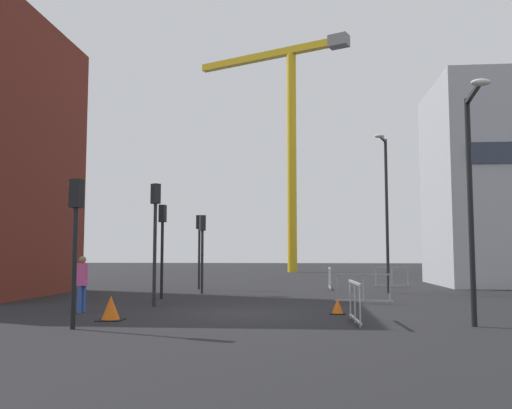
% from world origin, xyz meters
% --- Properties ---
extents(ground, '(160.00, 160.00, 0.00)m').
position_xyz_m(ground, '(0.00, 0.00, 0.00)').
color(ground, black).
extents(construction_crane, '(15.15, 7.76, 22.06)m').
position_xyz_m(construction_crane, '(0.48, 35.65, 14.58)').
color(construction_crane, gold).
rests_on(construction_crane, ground).
extents(streetlamp_tall, '(0.73, 1.51, 7.10)m').
position_xyz_m(streetlamp_tall, '(5.64, 8.66, 4.17)').
color(streetlamp_tall, '#232326').
rests_on(streetlamp_tall, ground).
extents(streetlamp_short, '(0.49, 1.97, 5.80)m').
position_xyz_m(streetlamp_short, '(6.08, -2.81, 3.55)').
color(streetlamp_short, black).
rests_on(streetlamp_short, ground).
extents(traffic_light_far, '(0.28, 0.38, 3.77)m').
position_xyz_m(traffic_light_far, '(-3.81, 5.00, 2.54)').
color(traffic_light_far, black).
rests_on(traffic_light_far, ground).
extents(traffic_light_near, '(0.34, 0.39, 3.53)m').
position_xyz_m(traffic_light_near, '(-2.70, 7.81, 2.39)').
color(traffic_light_near, '#232326').
rests_on(traffic_light_near, ground).
extents(traffic_light_verge, '(0.37, 0.36, 4.23)m').
position_xyz_m(traffic_light_verge, '(-3.26, 1.88, 2.83)').
color(traffic_light_verge, '#232326').
rests_on(traffic_light_verge, ground).
extents(traffic_light_corner, '(0.39, 0.29, 3.64)m').
position_xyz_m(traffic_light_corner, '(-3.68, -3.82, 2.46)').
color(traffic_light_corner, black).
rests_on(traffic_light_corner, ground).
extents(traffic_light_median, '(0.39, 0.28, 3.73)m').
position_xyz_m(traffic_light_median, '(-3.40, 10.75, 2.52)').
color(traffic_light_median, '#232326').
rests_on(traffic_light_median, ground).
extents(pedestrian_walking, '(0.34, 0.34, 1.73)m').
position_xyz_m(pedestrian_walking, '(-4.96, -0.23, 1.01)').
color(pedestrian_walking, '#33519E').
rests_on(pedestrian_walking, ground).
extents(safety_barrier_mid_span, '(1.91, 0.31, 1.08)m').
position_xyz_m(safety_barrier_mid_span, '(6.51, 13.00, 0.56)').
color(safety_barrier_mid_span, gray).
rests_on(safety_barrier_mid_span, ground).
extents(safety_barrier_right_run, '(0.08, 2.46, 1.08)m').
position_xyz_m(safety_barrier_right_run, '(3.17, 11.26, 0.56)').
color(safety_barrier_right_run, '#B2B5BA').
rests_on(safety_barrier_right_run, ground).
extents(safety_barrier_left_run, '(2.08, 0.37, 1.08)m').
position_xyz_m(safety_barrier_left_run, '(4.03, 3.59, 0.56)').
color(safety_barrier_left_run, gray).
rests_on(safety_barrier_left_run, ground).
extents(safety_barrier_rear, '(0.15, 2.13, 1.08)m').
position_xyz_m(safety_barrier_rear, '(3.21, -2.07, 0.56)').
color(safety_barrier_rear, '#9EA0A5').
rests_on(safety_barrier_rear, ground).
extents(traffic_cone_orange, '(0.66, 0.66, 0.67)m').
position_xyz_m(traffic_cone_orange, '(-3.36, -2.08, 0.31)').
color(traffic_cone_orange, black).
rests_on(traffic_cone_orange, ground).
extents(traffic_cone_by_barrier, '(0.46, 0.46, 0.47)m').
position_xyz_m(traffic_cone_by_barrier, '(2.88, 0.01, 0.21)').
color(traffic_cone_by_barrier, black).
rests_on(traffic_cone_by_barrier, ground).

